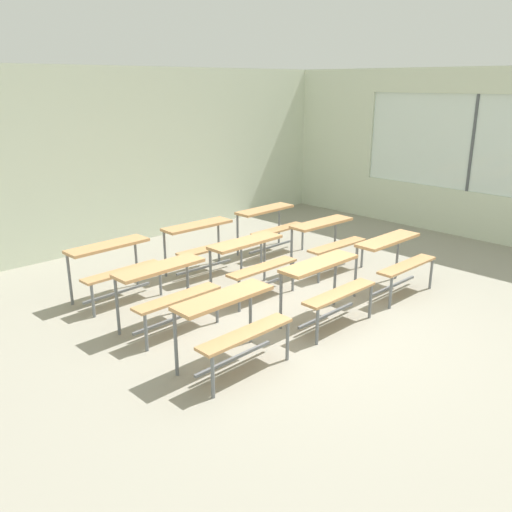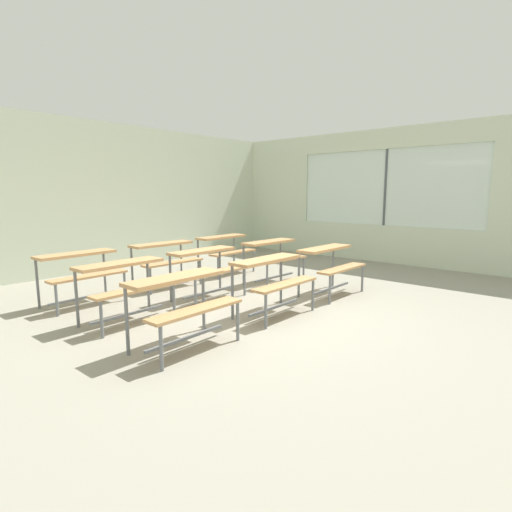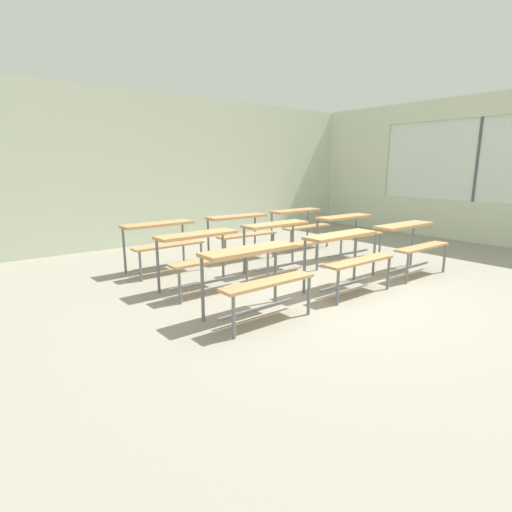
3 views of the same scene
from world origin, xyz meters
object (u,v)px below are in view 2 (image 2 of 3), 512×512
at_px(desk_bench_r0c2, 331,259).
at_px(desk_bench_r1c1, 207,262).
at_px(desk_bench_r2c1, 166,254).
at_px(desk_bench_r0c1, 273,273).
at_px(desk_bench_r1c0, 125,277).
at_px(desk_bench_r2c2, 225,245).
at_px(desk_bench_r1c2, 273,251).
at_px(desk_bench_r0c0, 183,294).
at_px(desk_bench_r2c0, 81,266).

height_order(desk_bench_r0c2, desk_bench_r1c1, same).
bearing_deg(desk_bench_r2c1, desk_bench_r0c2, -58.27).
height_order(desk_bench_r0c1, desk_bench_r1c0, same).
distance_m(desk_bench_r0c2, desk_bench_r2c1, 2.76).
height_order(desk_bench_r2c1, desk_bench_r2c2, same).
distance_m(desk_bench_r1c2, desk_bench_r2c2, 1.22).
bearing_deg(desk_bench_r2c1, desk_bench_r1c2, -37.87).
relative_size(desk_bench_r0c0, desk_bench_r0c2, 1.00).
bearing_deg(desk_bench_r2c0, desk_bench_r1c1, -40.44).
bearing_deg(desk_bench_r2c2, desk_bench_r1c0, -157.94).
relative_size(desk_bench_r1c2, desk_bench_r2c2, 1.01).
height_order(desk_bench_r1c0, desk_bench_r1c2, same).
relative_size(desk_bench_r1c1, desk_bench_r2c1, 0.99).
bearing_deg(desk_bench_r0c2, desk_bench_r1c0, 157.76).
bearing_deg(desk_bench_r0c1, desk_bench_r2c1, 89.03).
height_order(desk_bench_r1c0, desk_bench_r2c0, same).
relative_size(desk_bench_r0c0, desk_bench_r2c0, 0.99).
relative_size(desk_bench_r1c0, desk_bench_r1c2, 0.99).
xyz_separation_m(desk_bench_r2c1, desk_bench_r2c2, (1.45, 0.03, 0.00)).
bearing_deg(desk_bench_r2c2, desk_bench_r0c0, -141.65).
height_order(desk_bench_r1c2, desk_bench_r2c1, same).
height_order(desk_bench_r0c1, desk_bench_r0c2, same).
xyz_separation_m(desk_bench_r1c0, desk_bench_r1c2, (2.92, -0.00, 0.00)).
distance_m(desk_bench_r1c0, desk_bench_r1c1, 1.41).
relative_size(desk_bench_r0c2, desk_bench_r1c1, 1.00).
bearing_deg(desk_bench_r1c1, desk_bench_r1c2, -2.79).
bearing_deg(desk_bench_r1c0, desk_bench_r1c2, -1.15).
bearing_deg(desk_bench_r2c0, desk_bench_r1c0, -92.11).
relative_size(desk_bench_r1c0, desk_bench_r2c2, 1.01).
bearing_deg(desk_bench_r0c1, desk_bench_r0c0, -179.50).
bearing_deg(desk_bench_r2c2, desk_bench_r0c2, -92.32).
xyz_separation_m(desk_bench_r0c1, desk_bench_r1c1, (-0.02, 1.25, 0.00)).
relative_size(desk_bench_r0c2, desk_bench_r2c0, 0.99).
xyz_separation_m(desk_bench_r0c1, desk_bench_r1c0, (-1.43, 1.18, 0.00)).
bearing_deg(desk_bench_r0c1, desk_bench_r1c1, 91.17).
relative_size(desk_bench_r0c1, desk_bench_r0c2, 1.00).
bearing_deg(desk_bench_r0c2, desk_bench_r0c0, -179.68).
height_order(desk_bench_r0c2, desk_bench_r1c2, same).
distance_m(desk_bench_r0c1, desk_bench_r1c2, 1.90).
height_order(desk_bench_r0c1, desk_bench_r2c0, same).
height_order(desk_bench_r1c1, desk_bench_r2c1, same).
distance_m(desk_bench_r0c2, desk_bench_r1c2, 1.20).
height_order(desk_bench_r0c0, desk_bench_r2c0, same).
relative_size(desk_bench_r0c0, desk_bench_r2c2, 1.00).
distance_m(desk_bench_r0c0, desk_bench_r2c1, 2.84).
height_order(desk_bench_r0c0, desk_bench_r0c2, same).
height_order(desk_bench_r2c0, desk_bench_r2c1, same).
bearing_deg(desk_bench_r0c1, desk_bench_r0c2, -0.63).
relative_size(desk_bench_r0c1, desk_bench_r2c1, 0.99).
distance_m(desk_bench_r0c1, desk_bench_r0c2, 1.43).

